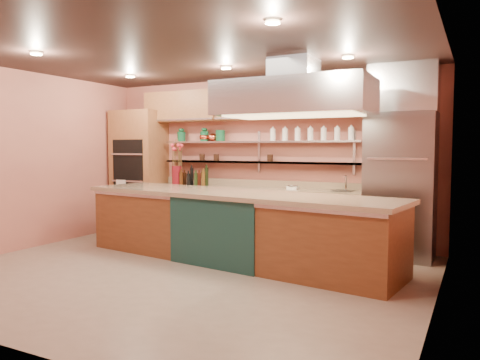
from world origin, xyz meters
The scene contains 21 objects.
floor centered at (0.00, 0.00, -0.01)m, with size 6.00×5.00×0.02m, color gray.
ceiling centered at (0.00, 0.00, 2.80)m, with size 6.00×5.00×0.02m, color black.
wall_back centered at (0.00, 2.50, 1.40)m, with size 6.00×0.04×2.80m, color #B96957.
wall_front centered at (0.00, -2.50, 1.40)m, with size 6.00×0.04×2.80m, color #B96957.
wall_left centered at (-3.00, 0.00, 1.40)m, with size 0.04×5.00×2.80m, color #B96957.
wall_right centered at (3.00, 0.00, 1.40)m, with size 0.04×5.00×2.80m, color #B96957.
oven_stack centered at (-2.45, 2.18, 1.15)m, with size 0.95×0.64×2.30m, color #975E37.
refrigerator centered at (2.35, 2.14, 1.05)m, with size 0.95×0.72×2.10m, color slate.
back_counter centered at (-0.05, 2.20, 0.47)m, with size 3.84×0.64×0.93m, color tan.
wall_shelf_lower centered at (-0.05, 2.37, 1.35)m, with size 3.60×0.26×0.03m, color #B8BBC0.
wall_shelf_upper centered at (-0.05, 2.37, 1.70)m, with size 3.60×0.26×0.03m, color #B8BBC0.
upper_cabinets centered at (0.00, 2.32, 2.35)m, with size 4.60×0.36×0.55m, color #975E37.
range_hood centered at (1.19, 0.86, 2.25)m, with size 2.00×1.00×0.45m, color #B8BBC0.
ceiling_downlights centered at (0.00, 0.20, 2.77)m, with size 4.00×2.80×0.02m, color #FFE5A5.
island centered at (0.29, 0.86, 0.49)m, with size 4.69×1.02×0.98m, color brown.
flower_vase centered at (-1.55, 2.15, 1.10)m, with size 0.19×0.19×0.34m, color maroon.
oil_bottle_cluster centered at (-1.27, 2.15, 1.05)m, with size 0.74×0.21×0.24m, color black.
kitchen_scale centered at (0.70, 2.15, 0.98)m, with size 0.17×0.13×0.09m, color white.
bar_faucet centered at (1.53, 2.25, 1.05)m, with size 0.03×0.03×0.24m, color white.
copper_kettle centered at (-0.92, 2.37, 1.79)m, with size 0.18×0.18×0.14m, color #BB462B.
green_canister centered at (-0.77, 2.37, 1.81)m, with size 0.16×0.16×0.20m, color #114F2C.
Camera 1 is at (3.36, -4.90, 1.61)m, focal length 35.00 mm.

